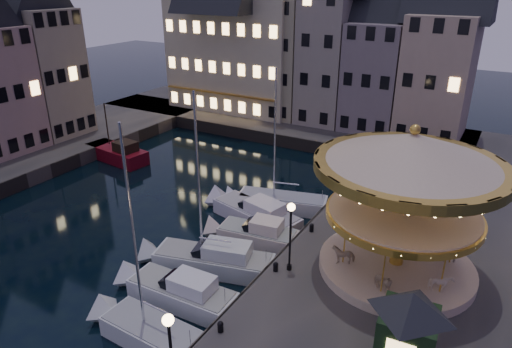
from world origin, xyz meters
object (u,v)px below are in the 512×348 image
Objects in this scene: motorboat_b at (176,291)px; motorboat_f at (275,202)px; streetlamp_b at (291,227)px; motorboat_d at (252,234)px; ticket_kiosk at (410,317)px; motorboat_e at (252,213)px; bollard_a at (220,326)px; red_fishing_boat at (118,154)px; bollard_b at (276,266)px; motorboat_a at (145,330)px; carousel at (408,179)px; motorboat_c at (208,259)px; streetlamp_c at (367,151)px; bollard_d at (341,195)px; bollard_c at (312,227)px; streetlamp_a at (171,347)px.

motorboat_b is 0.69× the size of motorboat_f.
streetlamp_b is at bearing 39.99° from motorboat_b.
ticket_kiosk is at bearing -31.13° from motorboat_d.
streetlamp_b reaches higher than motorboat_e.
ticket_kiosk is (12.52, -12.17, 3.28)m from motorboat_f.
bollard_a is at bearing -71.84° from motorboat_f.
bollard_a is 12.97m from motorboat_e.
motorboat_f is 1.47× the size of red_fishing_boat.
red_fishing_boat reaches higher than ticket_kiosk.
ticket_kiosk reaches higher than bollard_b.
motorboat_a is at bearing -119.52° from bollard_b.
red_fishing_boat is (-23.19, 9.58, -3.33)m from streetlamp_b.
bollard_a is 1.00× the size of bollard_b.
motorboat_a reaches higher than carousel.
motorboat_f is at bearing 78.88° from motorboat_e.
motorboat_c reaches higher than carousel.
streetlamp_c reaches higher than bollard_d.
carousel reaches higher than streetlamp_b.
bollard_d is at bearing 90.00° from bollard_a.
motorboat_e is at bearing -12.19° from red_fishing_boat.
red_fishing_boat is at bearing -170.40° from streetlamp_c.
carousel is at bearing -27.49° from motorboat_f.
ticket_kiosk is (7.79, -13.76, 2.20)m from bollard_d.
bollard_b is at bearing -90.00° from bollard_c.
bollard_a is 7.01m from motorboat_c.
motorboat_e is at bearing 135.02° from streetlamp_b.
motorboat_a is at bearing -121.41° from streetlamp_b.
bollard_a is 10.50m from bollard_c.
streetlamp_c is (0.00, 13.50, 0.00)m from streetlamp_b.
bollard_b is at bearing -44.81° from motorboat_d.
bollard_c is at bearing 92.37° from streetlamp_a.
motorboat_e is at bearing 95.54° from motorboat_b.
motorboat_d is 19.93m from red_fishing_boat.
motorboat_e is at bearing 119.94° from motorboat_d.
bollard_b is 5.00m from bollard_c.
bollard_a is at bearing -163.99° from ticket_kiosk.
streetlamp_c is 7.32× the size of bollard_c.
streetlamp_b is 13.50m from streetlamp_c.
streetlamp_b is 6.34m from motorboat_d.
streetlamp_b is 10.55m from motorboat_f.
streetlamp_c is at bearing 80.27° from bollard_d.
bollard_b is 0.09× the size of motorboat_d.
streetlamp_b is 0.58× the size of motorboat_b.
motorboat_c is (-4.54, 5.26, -0.92)m from bollard_a.
streetlamp_b is at bearing -86.57° from bollard_d.
motorboat_c is (-4.54, -10.74, -0.92)m from bollard_d.
motorboat_c is at bearing -101.95° from motorboat_d.
motorboat_d is (-4.31, -10.32, -3.38)m from streetlamp_c.
streetlamp_c is 12.14m from carousel.
motorboat_f reaches higher than bollard_d.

